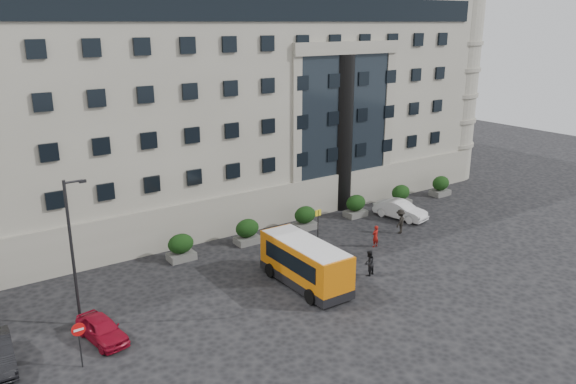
% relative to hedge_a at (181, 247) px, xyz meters
% --- Properties ---
extents(ground, '(120.00, 120.00, 0.00)m').
position_rel_hedge_a_xyz_m(ground, '(4.00, -7.80, -0.93)').
color(ground, black).
rests_on(ground, ground).
extents(civic_building, '(44.00, 24.00, 18.00)m').
position_rel_hedge_a_xyz_m(civic_building, '(10.00, 14.20, 8.07)').
color(civic_building, gray).
rests_on(civic_building, ground).
extents(entrance_column, '(1.80, 1.80, 13.00)m').
position_rel_hedge_a_xyz_m(entrance_column, '(16.00, 2.50, 5.57)').
color(entrance_column, black).
rests_on(entrance_column, ground).
extents(hedge_a, '(1.80, 1.26, 1.84)m').
position_rel_hedge_a_xyz_m(hedge_a, '(0.00, 0.00, 0.00)').
color(hedge_a, '#535351').
rests_on(hedge_a, ground).
extents(hedge_b, '(1.80, 1.26, 1.84)m').
position_rel_hedge_a_xyz_m(hedge_b, '(5.20, 0.00, 0.00)').
color(hedge_b, '#535351').
rests_on(hedge_b, ground).
extents(hedge_c, '(1.80, 1.26, 1.84)m').
position_rel_hedge_a_xyz_m(hedge_c, '(10.40, 0.00, 0.00)').
color(hedge_c, '#535351').
rests_on(hedge_c, ground).
extents(hedge_d, '(1.80, 1.26, 1.84)m').
position_rel_hedge_a_xyz_m(hedge_d, '(15.60, 0.00, 0.00)').
color(hedge_d, '#535351').
rests_on(hedge_d, ground).
extents(hedge_e, '(1.80, 1.26, 1.84)m').
position_rel_hedge_a_xyz_m(hedge_e, '(20.80, 0.00, 0.00)').
color(hedge_e, '#535351').
rests_on(hedge_e, ground).
extents(hedge_f, '(1.80, 1.26, 1.84)m').
position_rel_hedge_a_xyz_m(hedge_f, '(26.00, 0.00, 0.00)').
color(hedge_f, '#535351').
rests_on(hedge_f, ground).
extents(street_lamp, '(1.16, 0.18, 8.00)m').
position_rel_hedge_a_xyz_m(street_lamp, '(-7.94, -4.80, 3.44)').
color(street_lamp, '#262628').
rests_on(street_lamp, ground).
extents(bus_stop_sign, '(0.50, 0.08, 2.52)m').
position_rel_hedge_a_xyz_m(bus_stop_sign, '(9.50, -2.80, 0.80)').
color(bus_stop_sign, '#262628').
rests_on(bus_stop_sign, ground).
extents(no_entry_sign, '(0.64, 0.16, 2.32)m').
position_rel_hedge_a_xyz_m(no_entry_sign, '(-9.00, -8.84, 0.72)').
color(no_entry_sign, '#262628').
rests_on(no_entry_sign, ground).
extents(minibus, '(2.62, 6.74, 2.80)m').
position_rel_hedge_a_xyz_m(minibus, '(4.64, -7.84, 0.62)').
color(minibus, '#C56409').
rests_on(minibus, ground).
extents(parked_car_a, '(2.04, 3.83, 1.24)m').
position_rel_hedge_a_xyz_m(parked_car_a, '(-7.50, -7.02, -0.31)').
color(parked_car_a, maroon).
rests_on(parked_car_a, ground).
extents(white_taxi, '(2.51, 4.70, 1.47)m').
position_rel_hedge_a_xyz_m(white_taxi, '(18.29, -2.46, -0.19)').
color(white_taxi, silver).
rests_on(white_taxi, ground).
extents(pedestrian_a, '(0.63, 0.45, 1.60)m').
position_rel_hedge_a_xyz_m(pedestrian_a, '(12.40, -5.77, -0.13)').
color(pedestrian_a, maroon).
rests_on(pedestrian_a, ground).
extents(pedestrian_b, '(0.94, 0.80, 1.67)m').
position_rel_hedge_a_xyz_m(pedestrian_b, '(8.78, -9.02, -0.09)').
color(pedestrian_b, black).
rests_on(pedestrian_b, ground).
extents(pedestrian_c, '(1.40, 1.16, 1.88)m').
position_rel_hedge_a_xyz_m(pedestrian_c, '(15.85, -4.82, 0.01)').
color(pedestrian_c, black).
rests_on(pedestrian_c, ground).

